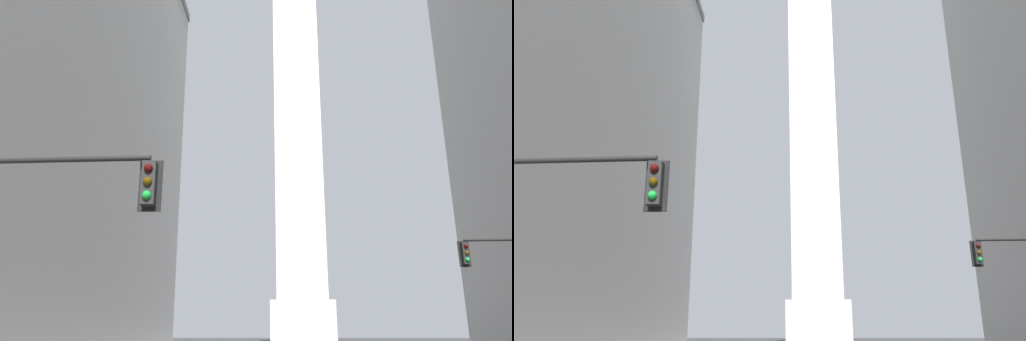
# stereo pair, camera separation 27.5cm
# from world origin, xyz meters

# --- Properties ---
(obelisk) EXTENTS (8.93, 8.93, 70.06)m
(obelisk) POSITION_xyz_m (0.00, 72.42, 33.53)
(obelisk) COLOR silver
(obelisk) RESTS_ON ground_plane
(traffic_light_near_left) EXTENTS (5.81, 0.51, 6.04)m
(traffic_light_near_left) POSITION_xyz_m (-8.97, 9.62, 4.64)
(traffic_light_near_left) COLOR black
(traffic_light_near_left) RESTS_ON ground_plane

